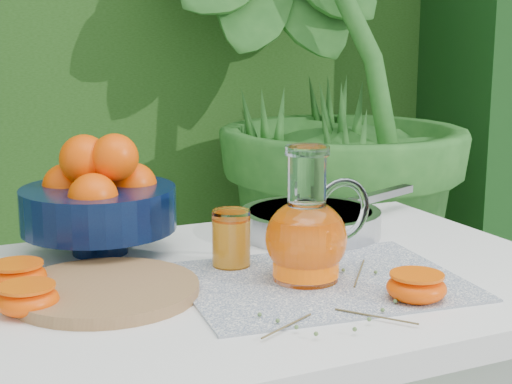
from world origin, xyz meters
name	(u,v)px	position (x,y,z in m)	size (l,w,h in m)	color
hedge_backdrop	(14,11)	(0.06, 2.06, 1.19)	(8.00, 1.65, 2.50)	#214B15
potted_plant_right	(313,90)	(0.86, 1.17, 0.93)	(1.86, 1.86, 1.86)	#235D1F
white_table	(261,323)	(0.12, -0.02, 0.67)	(1.00, 0.70, 0.75)	white
placemat	(321,281)	(0.18, -0.09, 0.75)	(0.42, 0.33, 0.00)	#0D204B
cutting_board	(105,290)	(-0.13, -0.01, 0.76)	(0.28, 0.28, 0.02)	olive
fruit_bowl	(99,199)	(-0.08, 0.21, 0.85)	(0.34, 0.34, 0.21)	black
juice_pitcher	(308,234)	(0.17, -0.08, 0.83)	(0.18, 0.13, 0.21)	white
juice_tumbler	(231,239)	(0.09, 0.03, 0.80)	(0.08, 0.08, 0.09)	white
saute_pan	(312,221)	(0.31, 0.16, 0.78)	(0.48, 0.34, 0.05)	#AFB0B4
orange_halves	(153,287)	(-0.08, -0.06, 0.77)	(0.62, 0.40, 0.04)	#FF5202
thyme_sprigs	(344,301)	(0.16, -0.20, 0.76)	(0.32, 0.28, 0.01)	brown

